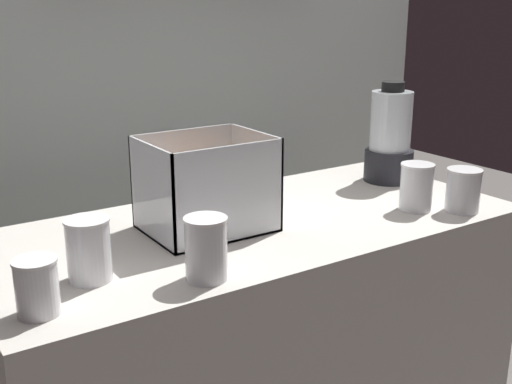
% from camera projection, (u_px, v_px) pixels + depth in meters
% --- Properties ---
extents(counter, '(1.40, 0.64, 0.90)m').
position_uv_depth(counter, '(256.00, 373.00, 1.77)').
color(counter, beige).
rests_on(counter, ground_plane).
extents(back_wall_unit, '(2.60, 0.24, 2.50)m').
position_uv_depth(back_wall_unit, '(133.00, 58.00, 2.15)').
color(back_wall_unit, silver).
rests_on(back_wall_unit, ground_plane).
extents(carrot_display_bin, '(0.30, 0.24, 0.23)m').
position_uv_depth(carrot_display_bin, '(203.00, 199.00, 1.56)').
color(carrot_display_bin, white).
rests_on(carrot_display_bin, counter).
extents(blender_pitcher, '(0.15, 0.15, 0.31)m').
position_uv_depth(blender_pitcher, '(390.00, 139.00, 1.99)').
color(blender_pitcher, black).
rests_on(blender_pitcher, counter).
extents(juice_cup_carrot_far_left, '(0.08, 0.08, 0.11)m').
position_uv_depth(juice_cup_carrot_far_left, '(37.00, 289.00, 1.14)').
color(juice_cup_carrot_far_left, white).
rests_on(juice_cup_carrot_far_left, counter).
extents(juice_cup_carrot_left, '(0.09, 0.09, 0.13)m').
position_uv_depth(juice_cup_carrot_left, '(89.00, 252.00, 1.28)').
color(juice_cup_carrot_left, white).
rests_on(juice_cup_carrot_left, counter).
extents(juice_cup_carrot_middle, '(0.09, 0.09, 0.13)m').
position_uv_depth(juice_cup_carrot_middle, '(206.00, 252.00, 1.28)').
color(juice_cup_carrot_middle, white).
rests_on(juice_cup_carrot_middle, counter).
extents(juice_cup_orange_right, '(0.09, 0.09, 0.13)m').
position_uv_depth(juice_cup_orange_right, '(416.00, 190.00, 1.72)').
color(juice_cup_orange_right, white).
rests_on(juice_cup_orange_right, counter).
extents(juice_cup_mango_far_right, '(0.09, 0.09, 0.12)m').
position_uv_depth(juice_cup_mango_far_right, '(463.00, 192.00, 1.71)').
color(juice_cup_mango_far_right, white).
rests_on(juice_cup_mango_far_right, counter).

